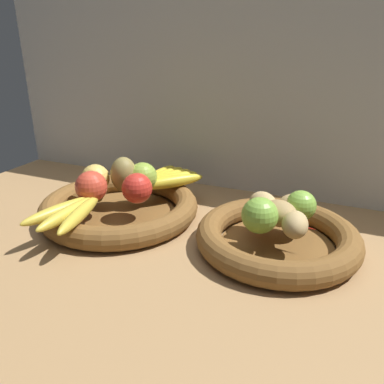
# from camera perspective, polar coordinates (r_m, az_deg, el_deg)

# --- Properties ---
(ground_plane) EXTENTS (1.40, 0.90, 0.03)m
(ground_plane) POSITION_cam_1_polar(r_m,az_deg,el_deg) (0.82, 0.33, -7.19)
(ground_plane) COLOR #9E774C
(back_wall) EXTENTS (1.40, 0.03, 0.55)m
(back_wall) POSITION_cam_1_polar(r_m,az_deg,el_deg) (1.01, 7.30, 15.42)
(back_wall) COLOR silver
(back_wall) RESTS_ON ground_plane
(fruit_bowl_left) EXTENTS (0.36, 0.36, 0.05)m
(fruit_bowl_left) POSITION_cam_1_polar(r_m,az_deg,el_deg) (0.90, -10.68, -2.25)
(fruit_bowl_left) COLOR brown
(fruit_bowl_left) RESTS_ON ground_plane
(fruit_bowl_right) EXTENTS (0.32, 0.32, 0.05)m
(fruit_bowl_right) POSITION_cam_1_polar(r_m,az_deg,el_deg) (0.77, 12.52, -6.59)
(fruit_bowl_right) COLOR brown
(fruit_bowl_right) RESTS_ON ground_plane
(apple_red_front) EXTENTS (0.07, 0.07, 0.07)m
(apple_red_front) POSITION_cam_1_polar(r_m,az_deg,el_deg) (0.86, -14.72, 0.77)
(apple_red_front) COLOR #CC422D
(apple_red_front) RESTS_ON fruit_bowl_left
(apple_red_right) EXTENTS (0.07, 0.07, 0.07)m
(apple_red_right) POSITION_cam_1_polar(r_m,az_deg,el_deg) (0.84, -8.28, 0.47)
(apple_red_right) COLOR red
(apple_red_right) RESTS_ON fruit_bowl_left
(apple_green_back) EXTENTS (0.07, 0.07, 0.07)m
(apple_green_back) POSITION_cam_1_polar(r_m,az_deg,el_deg) (0.90, -7.33, 2.24)
(apple_green_back) COLOR #8CAD3D
(apple_green_back) RESTS_ON fruit_bowl_left
(apple_golden_left) EXTENTS (0.07, 0.07, 0.07)m
(apple_golden_left) POSITION_cam_1_polar(r_m,az_deg,el_deg) (0.92, -14.13, 1.98)
(apple_golden_left) COLOR #DBB756
(apple_golden_left) RESTS_ON fruit_bowl_left
(pear_brown) EXTENTS (0.09, 0.09, 0.08)m
(pear_brown) POSITION_cam_1_polar(r_m,az_deg,el_deg) (0.90, -10.07, 2.57)
(pear_brown) COLOR olive
(pear_brown) RESTS_ON fruit_bowl_left
(banana_bunch_front) EXTENTS (0.12, 0.19, 0.03)m
(banana_bunch_front) POSITION_cam_1_polar(r_m,az_deg,el_deg) (0.81, -17.46, -2.75)
(banana_bunch_front) COLOR gold
(banana_bunch_front) RESTS_ON fruit_bowl_left
(banana_bunch_back) EXTENTS (0.13, 0.18, 0.03)m
(banana_bunch_back) POSITION_cam_1_polar(r_m,az_deg,el_deg) (0.94, -4.08, 1.97)
(banana_bunch_back) COLOR gold
(banana_bunch_back) RESTS_ON fruit_bowl_left
(potato_large) EXTENTS (0.09, 0.09, 0.05)m
(potato_large) POSITION_cam_1_polar(r_m,az_deg,el_deg) (0.75, 12.84, -3.10)
(potato_large) COLOR #A38451
(potato_large) RESTS_ON fruit_bowl_right
(potato_back) EXTENTS (0.07, 0.06, 0.05)m
(potato_back) POSITION_cam_1_polar(r_m,az_deg,el_deg) (0.79, 15.06, -2.04)
(potato_back) COLOR tan
(potato_back) RESTS_ON fruit_bowl_right
(potato_oblong) EXTENTS (0.08, 0.08, 0.05)m
(potato_oblong) POSITION_cam_1_polar(r_m,az_deg,el_deg) (0.79, 10.47, -1.79)
(potato_oblong) COLOR tan
(potato_oblong) RESTS_ON fruit_bowl_right
(potato_small) EXTENTS (0.06, 0.07, 0.05)m
(potato_small) POSITION_cam_1_polar(r_m,az_deg,el_deg) (0.72, 15.02, -4.70)
(potato_small) COLOR tan
(potato_small) RESTS_ON fruit_bowl_right
(lime_near) EXTENTS (0.07, 0.07, 0.07)m
(lime_near) POSITION_cam_1_polar(r_m,az_deg,el_deg) (0.71, 10.01, -3.43)
(lime_near) COLOR #7AAD3D
(lime_near) RESTS_ON fruit_bowl_right
(lime_far) EXTENTS (0.06, 0.06, 0.06)m
(lime_far) POSITION_cam_1_polar(r_m,az_deg,el_deg) (0.78, 15.83, -1.93)
(lime_far) COLOR #7AAD3D
(lime_far) RESTS_ON fruit_bowl_right
(chili_pepper) EXTENTS (0.14, 0.04, 0.02)m
(chili_pepper) POSITION_cam_1_polar(r_m,az_deg,el_deg) (0.75, 12.79, -4.23)
(chili_pepper) COLOR red
(chili_pepper) RESTS_ON fruit_bowl_right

